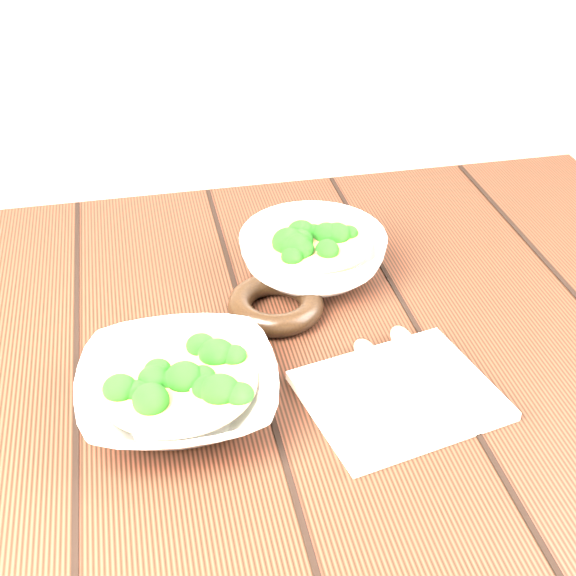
{
  "coord_description": "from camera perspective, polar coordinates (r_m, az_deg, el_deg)",
  "views": [
    {
      "loc": [
        -0.13,
        -0.73,
        1.33
      ],
      "look_at": [
        0.03,
        0.03,
        0.8
      ],
      "focal_mm": 50.0,
      "sensor_mm": 36.0,
      "label": 1
    }
  ],
  "objects": [
    {
      "name": "table",
      "position": [
        1.02,
        -1.32,
        -9.13
      ],
      "size": [
        1.2,
        0.8,
        0.75
      ],
      "color": "#35180F",
      "rests_on": "ground"
    },
    {
      "name": "soup_bowl_front",
      "position": [
        0.84,
        -7.79,
        -7.15
      ],
      "size": [
        0.22,
        0.22,
        0.06
      ],
      "color": "silver",
      "rests_on": "table"
    },
    {
      "name": "soup_bowl_back",
      "position": [
        1.04,
        1.78,
        2.48
      ],
      "size": [
        0.22,
        0.22,
        0.07
      ],
      "color": "silver",
      "rests_on": "table"
    },
    {
      "name": "trivet",
      "position": [
        0.98,
        -0.88,
        -1.16
      ],
      "size": [
        0.13,
        0.13,
        0.03
      ],
      "primitive_type": "torus",
      "rotation": [
        0.0,
        0.0,
        0.1
      ],
      "color": "black",
      "rests_on": "table"
    },
    {
      "name": "napkin",
      "position": [
        0.87,
        7.93,
        -7.58
      ],
      "size": [
        0.22,
        0.2,
        0.01
      ],
      "primitive_type": "cube",
      "rotation": [
        0.0,
        0.0,
        0.21
      ],
      "color": "#C1B5A1",
      "rests_on": "table"
    },
    {
      "name": "spoon_left",
      "position": [
        0.89,
        6.2,
        -5.74
      ],
      "size": [
        0.03,
        0.16,
        0.01
      ],
      "color": "#BBB7A5",
      "rests_on": "napkin"
    },
    {
      "name": "spoon_right",
      "position": [
        0.91,
        8.59,
        -4.74
      ],
      "size": [
        0.03,
        0.16,
        0.01
      ],
      "color": "#BBB7A5",
      "rests_on": "napkin"
    }
  ]
}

